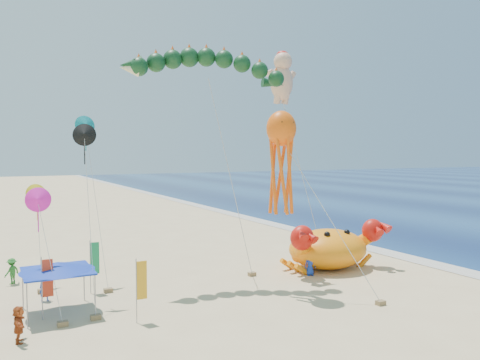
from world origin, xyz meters
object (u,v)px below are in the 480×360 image
object	(u,v)px
dragon_kite	(206,70)
octopus_kite	(282,155)
canopy_blue	(58,267)
cherub_kite	(282,76)
crab_inflatable	(329,247)

from	to	relation	value
dragon_kite	octopus_kite	world-z (taller)	dragon_kite
octopus_kite	canopy_blue	xyz separation A→B (m)	(-12.40, 2.20, -5.82)
cherub_kite	octopus_kite	size ratio (longest dim) A/B	1.54
crab_inflatable	canopy_blue	bearing A→B (deg)	-177.47
dragon_kite	canopy_blue	size ratio (longest dim) A/B	3.99
crab_inflatable	dragon_kite	bearing A→B (deg)	170.36
cherub_kite	canopy_blue	world-z (taller)	cherub_kite
crab_inflatable	canopy_blue	xyz separation A→B (m)	(-18.53, -0.82, 0.89)
cherub_kite	octopus_kite	distance (m)	12.83
dragon_kite	cherub_kite	bearing A→B (deg)	27.70
cherub_kite	canopy_blue	size ratio (longest dim) A/B	4.49
canopy_blue	octopus_kite	bearing A→B (deg)	-10.07
dragon_kite	octopus_kite	distance (m)	7.65
octopus_kite	cherub_kite	bearing A→B (deg)	56.52
dragon_kite	canopy_blue	world-z (taller)	dragon_kite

